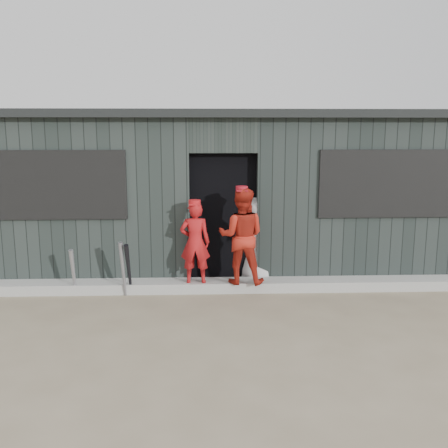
{
  "coord_description": "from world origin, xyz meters",
  "views": [
    {
      "loc": [
        -0.26,
        -5.23,
        2.32
      ],
      "look_at": [
        0.0,
        1.8,
        1.0
      ],
      "focal_mm": 40.0,
      "sensor_mm": 36.0,
      "label": 1
    }
  ],
  "objects_px": {
    "player_grey_back": "(257,242)",
    "player_red_left": "(195,243)",
    "bat_mid": "(123,269)",
    "bat_right": "(129,270)",
    "bat_left": "(73,272)",
    "player_red_right": "(241,236)",
    "dugout": "(220,190)"
  },
  "relations": [
    {
      "from": "player_red_right",
      "to": "bat_left",
      "type": "bearing_deg",
      "value": 10.71
    },
    {
      "from": "dugout",
      "to": "player_red_left",
      "type": "bearing_deg",
      "value": -103.41
    },
    {
      "from": "bat_mid",
      "to": "player_grey_back",
      "type": "relative_size",
      "value": 0.61
    },
    {
      "from": "bat_left",
      "to": "player_red_right",
      "type": "distance_m",
      "value": 2.44
    },
    {
      "from": "bat_right",
      "to": "player_red_left",
      "type": "xyz_separation_m",
      "value": [
        0.94,
        0.14,
        0.35
      ]
    },
    {
      "from": "bat_mid",
      "to": "player_red_left",
      "type": "xyz_separation_m",
      "value": [
        1.01,
        0.16,
        0.34
      ]
    },
    {
      "from": "dugout",
      "to": "player_grey_back",
      "type": "bearing_deg",
      "value": -68.66
    },
    {
      "from": "player_grey_back",
      "to": "bat_left",
      "type": "bearing_deg",
      "value": 26.34
    },
    {
      "from": "bat_right",
      "to": "player_red_right",
      "type": "relative_size",
      "value": 0.57
    },
    {
      "from": "player_red_left",
      "to": "player_red_right",
      "type": "distance_m",
      "value": 0.67
    },
    {
      "from": "bat_mid",
      "to": "player_grey_back",
      "type": "xyz_separation_m",
      "value": [
        1.95,
        0.58,
        0.25
      ]
    },
    {
      "from": "bat_mid",
      "to": "dugout",
      "type": "distance_m",
      "value": 2.55
    },
    {
      "from": "player_red_right",
      "to": "dugout",
      "type": "height_order",
      "value": "dugout"
    },
    {
      "from": "bat_right",
      "to": "dugout",
      "type": "bearing_deg",
      "value": 54.35
    },
    {
      "from": "player_red_left",
      "to": "player_grey_back",
      "type": "bearing_deg",
      "value": -155.39
    },
    {
      "from": "bat_left",
      "to": "player_red_left",
      "type": "xyz_separation_m",
      "value": [
        1.72,
        0.11,
        0.39
      ]
    },
    {
      "from": "player_red_right",
      "to": "dugout",
      "type": "relative_size",
      "value": 0.17
    },
    {
      "from": "bat_right",
      "to": "bat_left",
      "type": "bearing_deg",
      "value": 178.29
    },
    {
      "from": "player_grey_back",
      "to": "player_red_right",
      "type": "bearing_deg",
      "value": 73.94
    },
    {
      "from": "bat_left",
      "to": "player_red_left",
      "type": "height_order",
      "value": "player_red_left"
    },
    {
      "from": "bat_right",
      "to": "player_red_right",
      "type": "xyz_separation_m",
      "value": [
        1.6,
        0.1,
        0.45
      ]
    },
    {
      "from": "bat_right",
      "to": "player_grey_back",
      "type": "relative_size",
      "value": 0.6
    },
    {
      "from": "bat_left",
      "to": "bat_right",
      "type": "height_order",
      "value": "bat_right"
    },
    {
      "from": "bat_left",
      "to": "player_red_right",
      "type": "bearing_deg",
      "value": 1.82
    },
    {
      "from": "player_grey_back",
      "to": "player_red_left",
      "type": "bearing_deg",
      "value": 39.05
    },
    {
      "from": "bat_left",
      "to": "bat_mid",
      "type": "distance_m",
      "value": 0.71
    },
    {
      "from": "bat_left",
      "to": "bat_mid",
      "type": "bearing_deg",
      "value": -3.67
    },
    {
      "from": "player_red_left",
      "to": "player_grey_back",
      "type": "xyz_separation_m",
      "value": [
        0.94,
        0.42,
        -0.09
      ]
    },
    {
      "from": "bat_mid",
      "to": "bat_right",
      "type": "distance_m",
      "value": 0.08
    },
    {
      "from": "bat_right",
      "to": "player_red_left",
      "type": "height_order",
      "value": "player_red_left"
    },
    {
      "from": "bat_right",
      "to": "player_grey_back",
      "type": "height_order",
      "value": "player_grey_back"
    },
    {
      "from": "dugout",
      "to": "bat_mid",
      "type": "bearing_deg",
      "value": -126.85
    }
  ]
}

